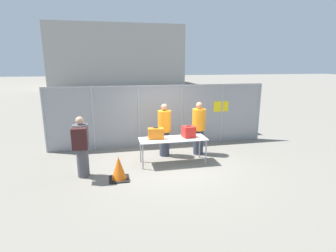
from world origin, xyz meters
TOP-DOWN VIEW (x-y plane):
  - ground_plane at (0.00, 0.00)m, footprint 120.00×120.00m
  - fence_section at (0.02, 1.93)m, footprint 8.12×0.07m
  - inspection_table at (0.04, 0.03)m, footprint 2.06×0.72m
  - suitcase_orange at (-0.48, 0.10)m, footprint 0.49×0.28m
  - suitcase_red at (0.55, 0.08)m, footprint 0.41×0.36m
  - traveler_hooded at (-2.58, -0.46)m, footprint 0.41×0.64m
  - security_worker_near at (-0.08, 0.78)m, footprint 0.43×0.43m
  - security_worker_far at (1.08, 0.69)m, footprint 0.44×0.44m
  - utility_trailer at (2.70, 3.33)m, footprint 4.04×2.27m
  - distant_hangar at (-0.85, 30.55)m, footprint 15.94×13.00m
  - traffic_cone at (-1.64, -0.83)m, footprint 0.52×0.52m

SIDE VIEW (x-z plane):
  - ground_plane at x=0.00m, z-range 0.00..0.00m
  - traffic_cone at x=-1.64m, z-range -0.02..0.63m
  - utility_trailer at x=2.70m, z-range 0.06..0.74m
  - inspection_table at x=0.04m, z-range 0.34..1.14m
  - security_worker_near at x=-0.08m, z-range 0.03..1.78m
  - traveler_hooded at x=-2.58m, z-range 0.08..1.76m
  - security_worker_far at x=1.08m, z-range 0.03..1.82m
  - suitcase_orange at x=-0.48m, z-range 0.79..1.14m
  - suitcase_red at x=0.55m, z-range 0.79..1.15m
  - fence_section at x=0.02m, z-range 0.05..2.32m
  - distant_hangar at x=-0.85m, z-range 0.00..7.51m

